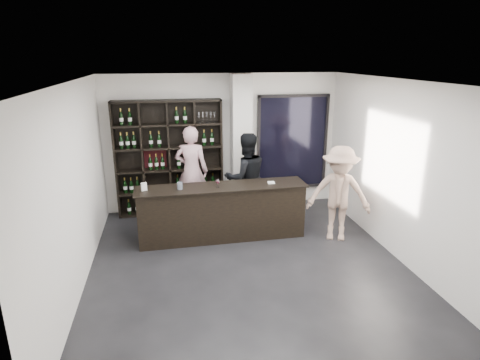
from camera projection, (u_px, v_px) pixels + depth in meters
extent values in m
cube|color=black|center=(248.00, 265.00, 6.49)|extent=(5.00, 5.50, 0.01)
cube|color=silver|center=(241.00, 145.00, 8.43)|extent=(0.40, 0.40, 2.90)
cube|color=black|center=(292.00, 143.00, 8.87)|extent=(1.60, 0.08, 2.10)
cube|color=black|center=(292.00, 143.00, 8.87)|extent=(1.48, 0.02, 1.98)
cube|color=black|center=(222.00, 213.00, 7.33)|extent=(3.00, 0.56, 0.98)
cube|color=black|center=(222.00, 187.00, 7.18)|extent=(3.08, 0.64, 0.03)
imported|color=beige|center=(192.00, 171.00, 8.33)|extent=(0.79, 0.63, 1.89)
imported|color=black|center=(246.00, 178.00, 8.01)|extent=(0.96, 0.79, 1.81)
imported|color=tan|center=(339.00, 194.00, 7.19)|extent=(1.29, 1.04, 1.75)
cylinder|color=#9BA8BD|center=(180.00, 186.00, 6.98)|extent=(0.11, 0.11, 0.13)
cube|color=white|center=(271.00, 183.00, 7.33)|extent=(0.13, 0.13, 0.02)
cube|color=white|center=(144.00, 187.00, 6.91)|extent=(0.10, 0.08, 0.14)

